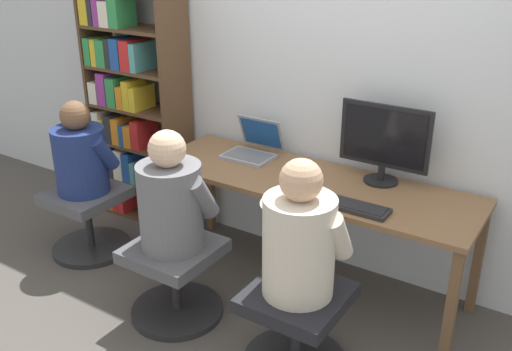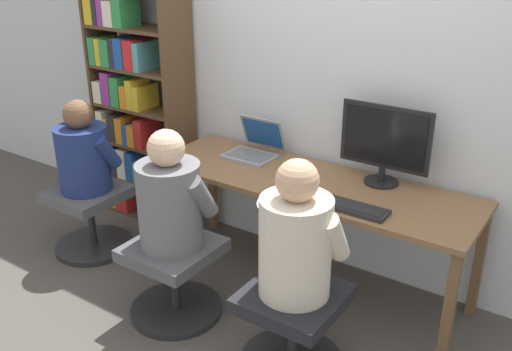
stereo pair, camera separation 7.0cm
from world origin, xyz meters
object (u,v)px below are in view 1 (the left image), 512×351
object	(u,v)px
person_at_laptop	(171,199)
keyboard	(351,206)
desktop_monitor	(384,142)
office_chair_right	(175,276)
office_chair_left	(296,325)
laptop	(253,148)
person_at_monitor	(300,238)
person_near_shelf	(81,155)
bookshelf	(128,107)
office_chair_side	(88,217)

from	to	relation	value
person_at_laptop	keyboard	bearing A→B (deg)	28.51
desktop_monitor	office_chair_right	bearing A→B (deg)	-134.27
desktop_monitor	office_chair_left	size ratio (longest dim) A/B	0.98
laptop	person_at_monitor	size ratio (longest dim) A/B	0.46
office_chair_left	person_at_laptop	bearing A→B (deg)	178.81
keyboard	person_near_shelf	world-z (taller)	person_near_shelf
person_at_laptop	bookshelf	size ratio (longest dim) A/B	0.39
office_chair_left	person_near_shelf	size ratio (longest dim) A/B	0.86
person_near_shelf	bookshelf	bearing A→B (deg)	103.52
keyboard	office_chair_left	distance (m)	0.66
office_chair_left	bookshelf	world-z (taller)	bookshelf
desktop_monitor	keyboard	distance (m)	0.46
bookshelf	person_near_shelf	bearing A→B (deg)	-76.48
keyboard	office_chair_right	world-z (taller)	keyboard
person_at_laptop	office_chair_side	bearing A→B (deg)	166.90
office_chair_left	person_at_monitor	bearing A→B (deg)	90.00
person_at_monitor	person_at_laptop	size ratio (longest dim) A/B	1.02
office_chair_right	bookshelf	bearing A→B (deg)	143.28
bookshelf	office_chair_side	size ratio (longest dim) A/B	3.24
desktop_monitor	person_at_monitor	size ratio (longest dim) A/B	0.77
person_at_laptop	person_at_monitor	bearing A→B (deg)	-0.82
person_at_laptop	person_near_shelf	distance (m)	0.98
laptop	bookshelf	bearing A→B (deg)	179.13
person_at_monitor	bookshelf	bearing A→B (deg)	156.26
person_at_monitor	person_at_laptop	distance (m)	0.78
desktop_monitor	person_near_shelf	bearing A→B (deg)	-160.84
person_at_monitor	office_chair_side	bearing A→B (deg)	172.32
office_chair_left	bookshelf	size ratio (longest dim) A/B	0.31
office_chair_left	office_chair_right	world-z (taller)	same
office_chair_right	office_chair_side	xyz separation A→B (m)	(-0.96, 0.23, 0.00)
person_near_shelf	laptop	bearing A→B (deg)	30.98
keyboard	office_chair_right	xyz separation A→B (m)	(-0.83, -0.45, -0.47)
office_chair_left	person_near_shelf	bearing A→B (deg)	172.02
person_at_monitor	person_at_laptop	world-z (taller)	person_at_monitor
keyboard	bookshelf	distance (m)	1.97
keyboard	person_near_shelf	xyz separation A→B (m)	(-1.79, -0.22, -0.02)
office_chair_left	office_chair_side	world-z (taller)	same
desktop_monitor	office_chair_right	world-z (taller)	desktop_monitor
bookshelf	desktop_monitor	bearing A→B (deg)	1.02
desktop_monitor	person_at_monitor	world-z (taller)	desktop_monitor
keyboard	person_near_shelf	bearing A→B (deg)	-172.90
laptop	bookshelf	distance (m)	1.10
bookshelf	person_near_shelf	xyz separation A→B (m)	(0.14, -0.59, -0.15)
laptop	person_at_monitor	bearing A→B (deg)	-45.84
office_chair_left	office_chair_side	bearing A→B (deg)	172.16
desktop_monitor	person_at_laptop	bearing A→B (deg)	-134.43
person_at_monitor	office_chair_right	bearing A→B (deg)	179.53
laptop	person_at_laptop	distance (m)	0.80
office_chair_left	office_chair_right	size ratio (longest dim) A/B	1.00
desktop_monitor	person_near_shelf	size ratio (longest dim) A/B	0.85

